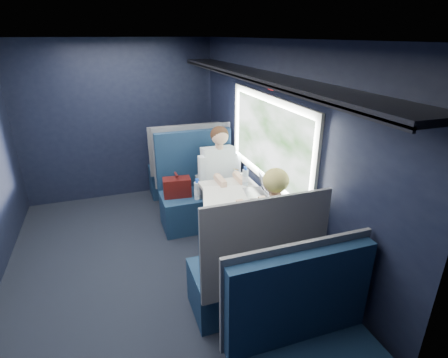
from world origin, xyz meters
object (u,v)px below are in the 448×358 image
object	(u,v)px
seat_bay_near	(198,193)
seat_bay_far	(251,273)
laptop	(259,188)
cup	(243,177)
man	(221,174)
seat_row_front	(183,169)
table	(236,202)
woman	(271,228)
bottle_small	(245,177)

from	to	relation	value
seat_bay_near	seat_bay_far	xyz separation A→B (m)	(0.01, -1.75, -0.01)
seat_bay_far	laptop	world-z (taller)	seat_bay_far
seat_bay_far	cup	bearing A→B (deg)	71.60
seat_bay_near	man	size ratio (longest dim) A/B	0.95
seat_bay_near	seat_row_front	bearing A→B (deg)	89.21
table	seat_row_front	xyz separation A→B (m)	(-0.18, 1.80, -0.25)
table	cup	size ratio (longest dim) A/B	11.22
seat_row_front	woman	size ratio (longest dim) A/B	0.88
laptop	woman	bearing A→B (deg)	-105.55
table	laptop	distance (m)	0.29
cup	seat_row_front	bearing A→B (deg)	106.01
seat_bay_far	cup	distance (m)	1.36
seat_row_front	man	world-z (taller)	man
woman	man	bearing A→B (deg)	90.00
seat_bay_near	man	bearing A→B (deg)	-33.22
seat_bay_near	laptop	xyz separation A→B (m)	(0.46, -0.88, 0.38)
table	bottle_small	xyz separation A→B (m)	(0.20, 0.23, 0.18)
woman	cup	world-z (taller)	woman
table	laptop	bearing A→B (deg)	-2.60
seat_bay_far	man	world-z (taller)	man
seat_bay_near	seat_bay_far	bearing A→B (deg)	-89.58
laptop	bottle_small	distance (m)	0.25
man	cup	xyz separation A→B (m)	(0.16, -0.34, 0.07)
seat_row_front	laptop	size ratio (longest dim) A/B	3.71
man	woman	distance (m)	1.41
seat_row_front	woman	world-z (taller)	woman
seat_bay_near	seat_bay_far	size ratio (longest dim) A/B	1.00
seat_bay_near	bottle_small	xyz separation A→B (m)	(0.40, -0.64, 0.42)
seat_row_front	woman	distance (m)	2.54
seat_bay_near	man	world-z (taller)	man
laptop	seat_bay_far	bearing A→B (deg)	-117.20
table	woman	size ratio (longest dim) A/B	0.76
seat_bay_near	cup	world-z (taller)	seat_bay_near
seat_row_front	laptop	xyz separation A→B (m)	(0.44, -1.81, 0.39)
bottle_small	cup	distance (m)	0.15
seat_bay_near	cup	size ratio (longest dim) A/B	14.14
man	bottle_small	world-z (taller)	man
table	cup	world-z (taller)	cup
seat_row_front	laptop	bearing A→B (deg)	-76.22
man	laptop	xyz separation A→B (m)	(0.19, -0.71, 0.08)
seat_row_front	bottle_small	xyz separation A→B (m)	(0.38, -1.57, 0.43)
seat_bay_far	bottle_small	xyz separation A→B (m)	(0.38, 1.10, 0.43)
laptop	table	bearing A→B (deg)	177.40
bottle_small	cup	xyz separation A→B (m)	(0.03, 0.14, -0.06)
laptop	seat_bay_near	bearing A→B (deg)	117.34
bottle_small	seat_bay_near	bearing A→B (deg)	121.56
table	seat_row_front	size ratio (longest dim) A/B	0.86
table	seat_row_front	world-z (taller)	seat_row_front
man	table	bearing A→B (deg)	-95.52
seat_bay_near	laptop	world-z (taller)	seat_bay_near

